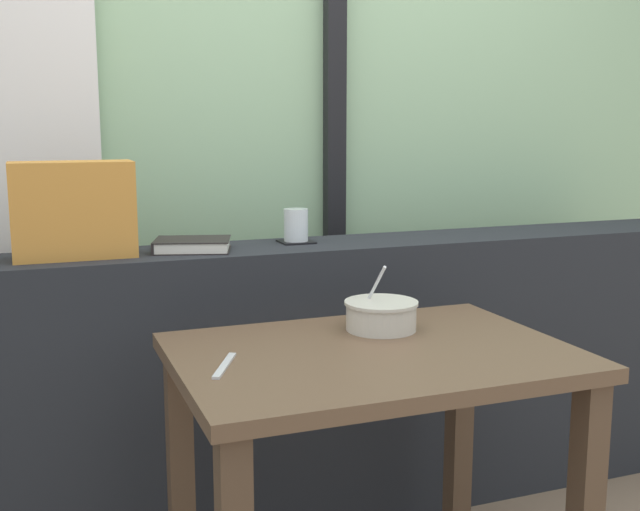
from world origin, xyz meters
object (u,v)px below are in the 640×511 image
at_px(juice_glass, 296,227).
at_px(closed_book, 192,245).
at_px(coaster_square, 296,242).
at_px(breakfast_table, 372,406).
at_px(soup_bowl, 381,315).
at_px(fork_utensil, 225,365).
at_px(throw_pillow, 73,210).

distance_m(juice_glass, closed_book, 0.33).
bearing_deg(coaster_square, closed_book, -172.98).
xyz_separation_m(breakfast_table, soup_bowl, (0.09, 0.15, 0.17)).
height_order(closed_book, fork_utensil, closed_book).
bearing_deg(breakfast_table, closed_book, 115.00).
relative_size(coaster_square, soup_bowl, 0.54).
bearing_deg(soup_bowl, juice_glass, 95.52).
bearing_deg(closed_book, coaster_square, 7.02).
relative_size(coaster_square, juice_glass, 1.01).
height_order(breakfast_table, fork_utensil, fork_utensil).
bearing_deg(breakfast_table, throw_pillow, 134.45).
xyz_separation_m(closed_book, soup_bowl, (0.38, -0.47, -0.13)).
distance_m(coaster_square, throw_pillow, 0.66).
xyz_separation_m(closed_book, throw_pillow, (-0.32, 0.00, 0.11)).
bearing_deg(juice_glass, throw_pillow, -176.57).
distance_m(breakfast_table, fork_utensil, 0.38).
xyz_separation_m(breakfast_table, throw_pillow, (-0.61, 0.62, 0.42)).
height_order(breakfast_table, coaster_square, coaster_square).
relative_size(breakfast_table, juice_glass, 9.13).
distance_m(breakfast_table, throw_pillow, 0.96).
height_order(closed_book, throw_pillow, throw_pillow).
bearing_deg(fork_utensil, closed_book, 110.53).
xyz_separation_m(juice_glass, closed_book, (-0.33, -0.04, -0.03)).
xyz_separation_m(coaster_square, throw_pillow, (-0.65, -0.04, 0.13)).
height_order(soup_bowl, fork_utensil, soup_bowl).
height_order(throw_pillow, soup_bowl, throw_pillow).
bearing_deg(breakfast_table, fork_utensil, -178.73).
height_order(breakfast_table, throw_pillow, throw_pillow).
bearing_deg(closed_book, breakfast_table, -65.00).
xyz_separation_m(throw_pillow, fork_utensil, (0.26, -0.63, -0.28)).
xyz_separation_m(coaster_square, juice_glass, (0.00, 0.00, 0.05)).
bearing_deg(throw_pillow, juice_glass, 3.43).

